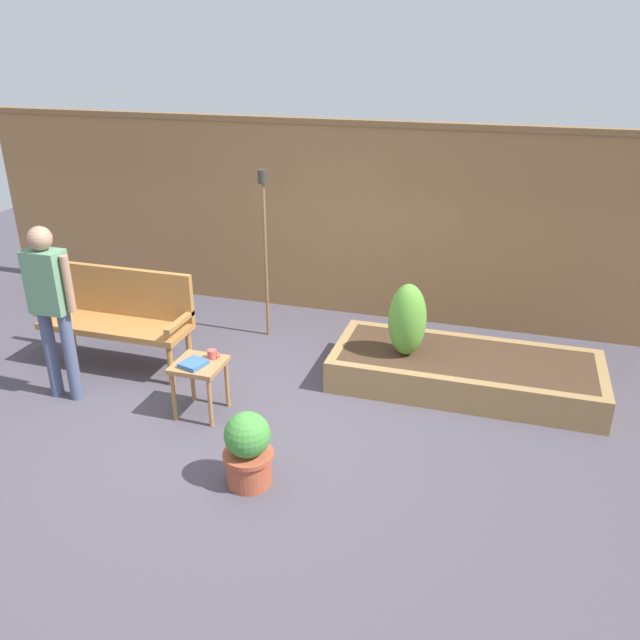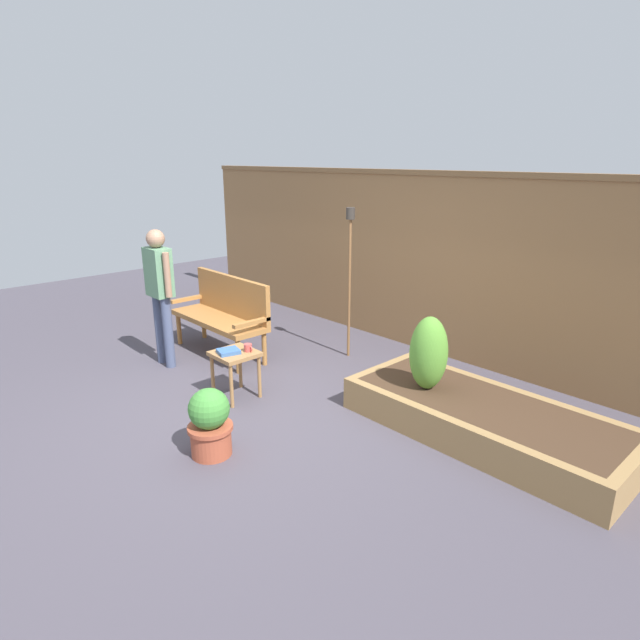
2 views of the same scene
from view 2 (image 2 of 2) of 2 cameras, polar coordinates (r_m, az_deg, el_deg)
ground_plane at (r=5.11m, az=-7.50°, el=-9.70°), size 14.00×14.00×0.00m
fence_back at (r=6.52m, az=11.04°, el=6.25°), size 8.40×0.14×2.16m
garden_bench at (r=6.44m, az=-10.31°, el=1.14°), size 1.44×0.48×0.94m
side_table at (r=5.25m, az=-9.19°, el=-4.29°), size 0.40×0.40×0.48m
cup_on_table at (r=5.20m, az=-7.80°, el=-3.00°), size 0.11×0.08×0.08m
book_on_table at (r=5.19m, az=-9.90°, el=-3.37°), size 0.22×0.24×0.04m
potted_boxwood at (r=4.35m, az=-11.85°, el=-10.81°), size 0.36×0.36×0.57m
raised_planter_bed at (r=4.80m, az=17.37°, el=-10.26°), size 2.40×1.00×0.30m
shrub_near_bench at (r=4.78m, az=11.69°, el=-3.53°), size 0.34×0.34×0.67m
tiki_torch at (r=6.07m, az=3.25°, el=6.80°), size 0.10×0.10×1.76m
person_by_bench at (r=6.11m, az=-16.98°, el=3.55°), size 0.47×0.20×1.56m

